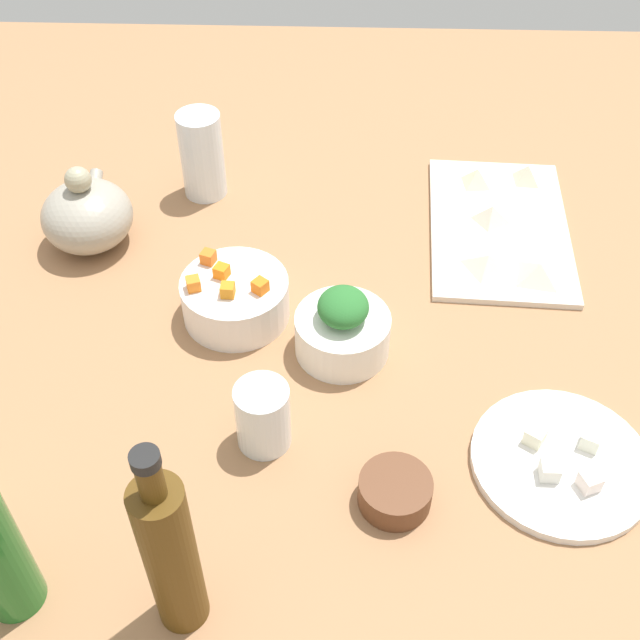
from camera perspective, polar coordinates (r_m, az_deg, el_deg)
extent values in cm
cube|color=#9E704A|center=(110.76, 0.00, -2.36)|extent=(190.00, 190.00, 3.00)
cube|color=beige|center=(130.57, 12.50, 6.37)|extent=(35.34, 22.96, 1.00)
cylinder|color=white|center=(101.17, 16.61, -9.57)|extent=(21.28, 21.28, 1.20)
cylinder|color=white|center=(107.12, 1.59, -1.00)|extent=(12.67, 12.67, 5.93)
cylinder|color=white|center=(112.31, -5.98, 1.52)|extent=(14.87, 14.87, 6.19)
cylinder|color=brown|center=(93.74, 5.31, -11.95)|extent=(8.42, 8.42, 3.65)
ellipsoid|color=#A09A8B|center=(127.39, -16.08, 7.06)|extent=(13.96, 13.60, 10.05)
sphere|color=tan|center=(123.60, -16.69, 9.44)|extent=(3.91, 3.91, 3.91)
cylinder|color=#A09A8B|center=(131.17, -15.60, 9.10)|extent=(5.38, 2.00, 3.93)
cylinder|color=#51360F|center=(80.14, -10.45, -16.17)|extent=(5.12, 5.12, 21.79)
cylinder|color=#51360F|center=(69.07, -11.88, -10.93)|extent=(2.31, 2.31, 4.42)
cylinder|color=black|center=(66.80, -12.23, -9.59)|extent=(2.56, 2.56, 1.20)
cylinder|color=white|center=(96.35, -4.05, -6.79)|extent=(6.59, 6.59, 9.08)
cylinder|color=white|center=(133.11, -8.32, 11.44)|extent=(6.99, 6.99, 14.34)
cube|color=orange|center=(110.64, -6.95, 3.43)|extent=(2.35, 2.35, 1.80)
cube|color=orange|center=(107.79, -6.52, 2.11)|extent=(1.88, 1.88, 1.80)
cube|color=orange|center=(109.32, -8.92, 2.54)|extent=(2.28, 2.28, 1.80)
cube|color=orange|center=(113.10, -7.88, 4.41)|extent=(2.31, 2.31, 1.80)
cube|color=orange|center=(107.96, -4.24, 2.40)|extent=(2.53, 2.53, 1.80)
ellipsoid|color=#2A6C2D|center=(103.53, 1.64, 0.93)|extent=(7.27, 6.80, 4.16)
cube|color=white|center=(102.02, 18.55, -8.02)|extent=(2.94, 2.94, 2.20)
cube|color=white|center=(97.97, 15.89, -10.16)|extent=(2.21, 2.21, 2.20)
cube|color=white|center=(98.42, 18.48, -10.74)|extent=(2.89, 2.89, 2.20)
cube|color=#F1EDCA|center=(100.51, 14.92, -7.89)|extent=(3.06, 3.06, 2.20)
pyramid|color=beige|center=(121.45, 15.20, 3.38)|extent=(8.14, 8.19, 2.49)
pyramid|color=beige|center=(130.05, 12.00, 7.35)|extent=(5.28, 5.40, 2.79)
pyramid|color=beige|center=(137.47, 10.98, 9.89)|extent=(5.73, 5.74, 2.92)
pyramid|color=beige|center=(132.68, 14.25, 7.57)|extent=(6.50, 6.85, 2.10)
pyramid|color=beige|center=(121.47, 11.73, 4.08)|extent=(7.22, 7.25, 2.23)
pyramid|color=beige|center=(139.90, 14.37, 9.97)|extent=(5.32, 5.29, 3.02)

